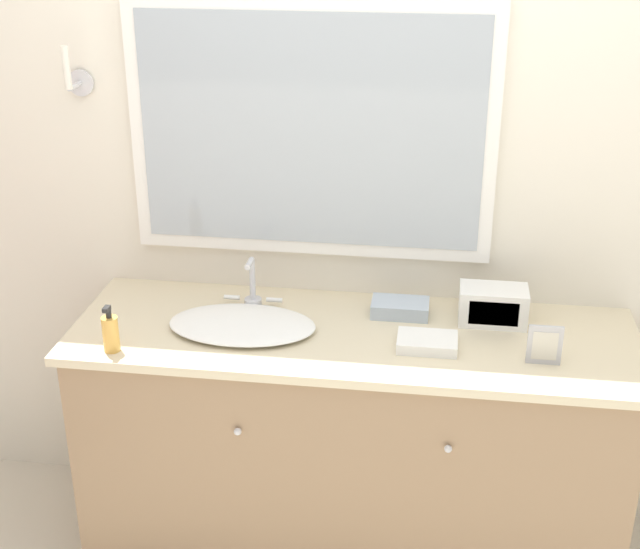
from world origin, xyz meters
TOP-DOWN VIEW (x-y plane):
  - wall_back at (-0.01, 0.66)m, footprint 8.00×0.18m
  - vanity_counter at (0.00, 0.32)m, footprint 1.86×0.62m
  - sink_basin at (-0.36, 0.30)m, footprint 0.49×0.36m
  - soap_bottle at (-0.74, 0.09)m, footprint 0.05×0.05m
  - appliance_box at (0.45, 0.46)m, footprint 0.22×0.13m
  - picture_frame at (0.60, 0.20)m, footprint 0.10×0.01m
  - hand_towel_near_sink at (0.24, 0.25)m, footprint 0.19×0.13m
  - hand_towel_far_corner at (0.14, 0.48)m, footprint 0.19×0.12m

SIDE VIEW (x-z plane):
  - vanity_counter at x=0.00m, z-range 0.00..0.88m
  - hand_towel_near_sink at x=0.24m, z-range 0.88..0.91m
  - sink_basin at x=-0.36m, z-range 0.80..0.99m
  - hand_towel_far_corner at x=0.14m, z-range 0.88..0.93m
  - appliance_box at x=0.45m, z-range 0.88..1.00m
  - soap_bottle at x=-0.74m, z-range 0.86..1.02m
  - picture_frame at x=0.60m, z-range 0.88..1.01m
  - wall_back at x=-0.01m, z-range 0.01..2.56m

